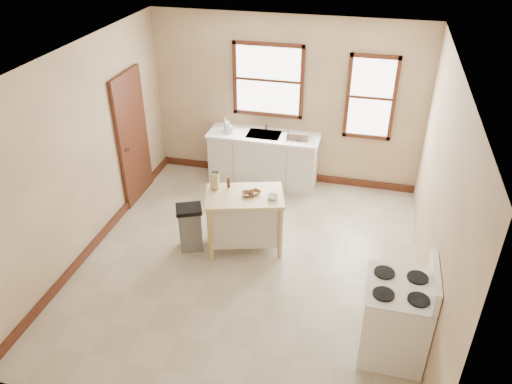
% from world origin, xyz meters
% --- Properties ---
extents(floor, '(5.00, 5.00, 0.00)m').
position_xyz_m(floor, '(0.00, 0.00, 0.00)').
color(floor, '#B4A58E').
rests_on(floor, ground).
extents(ceiling, '(5.00, 5.00, 0.00)m').
position_xyz_m(ceiling, '(0.00, 0.00, 2.80)').
color(ceiling, white).
rests_on(ceiling, ground).
extents(wall_back, '(4.50, 0.04, 2.80)m').
position_xyz_m(wall_back, '(0.00, 2.50, 1.40)').
color(wall_back, '#D6B98C').
rests_on(wall_back, ground).
extents(wall_left, '(0.04, 5.00, 2.80)m').
position_xyz_m(wall_left, '(-2.25, 0.00, 1.40)').
color(wall_left, '#D6B98C').
rests_on(wall_left, ground).
extents(wall_right, '(0.04, 5.00, 2.80)m').
position_xyz_m(wall_right, '(2.25, 0.00, 1.40)').
color(wall_right, '#D6B98C').
rests_on(wall_right, ground).
extents(window_main, '(1.17, 0.06, 1.22)m').
position_xyz_m(window_main, '(-0.30, 2.48, 1.75)').
color(window_main, '#3B1F10').
rests_on(window_main, wall_back).
extents(window_side, '(0.77, 0.06, 1.37)m').
position_xyz_m(window_side, '(1.35, 2.48, 1.60)').
color(window_side, '#3B1F10').
rests_on(window_side, wall_back).
extents(door_left, '(0.06, 0.90, 2.10)m').
position_xyz_m(door_left, '(-2.21, 1.30, 1.05)').
color(door_left, '#3B1F10').
rests_on(door_left, ground).
extents(baseboard_back, '(4.50, 0.04, 0.12)m').
position_xyz_m(baseboard_back, '(0.00, 2.47, 0.06)').
color(baseboard_back, '#3B1F10').
rests_on(baseboard_back, ground).
extents(baseboard_left, '(0.04, 5.00, 0.12)m').
position_xyz_m(baseboard_left, '(-2.22, 0.00, 0.06)').
color(baseboard_left, '#3B1F10').
rests_on(baseboard_left, ground).
extents(sink_counter, '(1.86, 0.62, 0.92)m').
position_xyz_m(sink_counter, '(-0.30, 2.20, 0.46)').
color(sink_counter, silver).
rests_on(sink_counter, ground).
extents(faucet, '(0.03, 0.03, 0.22)m').
position_xyz_m(faucet, '(-0.30, 2.38, 1.03)').
color(faucet, silver).
rests_on(faucet, sink_counter).
extents(soap_bottle_a, '(0.11, 0.11, 0.23)m').
position_xyz_m(soap_bottle_a, '(-0.95, 2.18, 1.03)').
color(soap_bottle_a, '#B2B2B2').
rests_on(soap_bottle_a, sink_counter).
extents(soap_bottle_b, '(0.12, 0.12, 0.20)m').
position_xyz_m(soap_bottle_b, '(-0.86, 2.11, 1.02)').
color(soap_bottle_b, '#B2B2B2').
rests_on(soap_bottle_b, sink_counter).
extents(dish_rack, '(0.45, 0.40, 0.09)m').
position_xyz_m(dish_rack, '(0.29, 2.16, 0.97)').
color(dish_rack, silver).
rests_on(dish_rack, sink_counter).
extents(kitchen_island, '(1.19, 0.93, 0.86)m').
position_xyz_m(kitchen_island, '(-0.14, 0.37, 0.43)').
color(kitchen_island, '#F8E391').
rests_on(kitchen_island, ground).
extents(knife_block, '(0.10, 0.10, 0.20)m').
position_xyz_m(knife_block, '(-0.58, 0.44, 0.96)').
color(knife_block, tan).
rests_on(knife_block, kitchen_island).
extents(pepper_grinder, '(0.06, 0.06, 0.15)m').
position_xyz_m(pepper_grinder, '(-0.41, 0.51, 0.93)').
color(pepper_grinder, '#482213').
rests_on(pepper_grinder, kitchen_island).
extents(bowl_a, '(0.22, 0.22, 0.04)m').
position_xyz_m(bowl_a, '(-0.09, 0.36, 0.88)').
color(bowl_a, brown).
rests_on(bowl_a, kitchen_island).
extents(bowl_b, '(0.21, 0.21, 0.04)m').
position_xyz_m(bowl_b, '(-0.01, 0.43, 0.88)').
color(bowl_b, brown).
rests_on(bowl_b, kitchen_island).
extents(bowl_c, '(0.20, 0.20, 0.05)m').
position_xyz_m(bowl_c, '(0.25, 0.36, 0.88)').
color(bowl_c, silver).
rests_on(bowl_c, kitchen_island).
extents(trash_bin, '(0.44, 0.41, 0.68)m').
position_xyz_m(trash_bin, '(-0.87, 0.14, 0.34)').
color(trash_bin, '#5D5D5B').
rests_on(trash_bin, ground).
extents(gas_stove, '(0.74, 0.75, 1.19)m').
position_xyz_m(gas_stove, '(1.90, -1.07, 0.59)').
color(gas_stove, white).
rests_on(gas_stove, ground).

